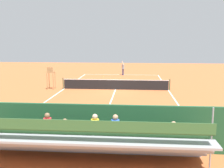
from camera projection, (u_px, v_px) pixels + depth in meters
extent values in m
plane|color=#BC6033|center=(115.00, 90.00, 25.08)|extent=(60.00, 60.00, 0.00)
cube|color=white|center=(121.00, 75.00, 35.89)|extent=(10.00, 0.10, 0.01)
cube|color=white|center=(101.00, 127.00, 14.26)|extent=(10.00, 0.10, 0.01)
cube|color=white|center=(168.00, 90.00, 24.66)|extent=(0.10, 22.00, 0.01)
cube|color=white|center=(64.00, 89.00, 25.49)|extent=(0.10, 22.00, 0.01)
cube|color=white|center=(119.00, 80.00, 31.02)|extent=(7.50, 0.10, 0.01)
cube|color=white|center=(110.00, 105.00, 19.13)|extent=(7.50, 0.10, 0.01)
cube|color=white|center=(115.00, 89.00, 25.08)|extent=(0.10, 12.10, 0.01)
cube|color=white|center=(121.00, 75.00, 35.89)|extent=(0.10, 0.30, 0.01)
cube|color=black|center=(116.00, 85.00, 25.00)|extent=(10.00, 0.02, 0.91)
cube|color=white|center=(116.00, 80.00, 24.92)|extent=(10.00, 0.04, 0.06)
cylinder|color=#2D5133|center=(170.00, 85.00, 24.57)|extent=(0.10, 0.10, 1.07)
cylinder|color=#2D5133|center=(63.00, 83.00, 25.41)|extent=(0.10, 0.10, 1.07)
cube|color=#235633|center=(92.00, 127.00, 11.15)|extent=(18.00, 0.16, 2.00)
cube|color=#9EA0A5|center=(91.00, 148.00, 10.94)|extent=(9.00, 0.10, 0.45)
cube|color=#9EA0A5|center=(90.00, 147.00, 10.56)|extent=(9.00, 0.80, 0.08)
cube|color=#9EA0A5|center=(91.00, 147.00, 10.96)|extent=(9.00, 0.04, 0.45)
cube|color=#386B38|center=(89.00, 138.00, 10.39)|extent=(8.60, 0.36, 0.04)
cube|color=#386B38|center=(88.00, 135.00, 10.18)|extent=(8.60, 0.03, 0.36)
cube|color=#9EA0A5|center=(86.00, 144.00, 9.70)|extent=(9.00, 0.80, 0.08)
cube|color=#9EA0A5|center=(88.00, 145.00, 10.10)|extent=(9.00, 0.04, 0.45)
cube|color=#386B38|center=(85.00, 134.00, 9.53)|extent=(8.60, 0.36, 0.04)
cube|color=#386B38|center=(84.00, 130.00, 9.32)|extent=(8.60, 0.03, 0.36)
cube|color=#9EA0A5|center=(81.00, 140.00, 8.84)|extent=(9.00, 0.80, 0.08)
cube|color=#9EA0A5|center=(84.00, 141.00, 9.24)|extent=(9.00, 0.04, 0.45)
cube|color=#386B38|center=(81.00, 130.00, 8.67)|extent=(8.60, 0.36, 0.04)
cube|color=#386B38|center=(79.00, 126.00, 8.46)|extent=(8.60, 0.03, 0.36)
cylinder|color=#9EA0A5|center=(211.00, 140.00, 9.28)|extent=(0.06, 0.06, 2.35)
cube|color=#2D2D33|center=(49.00, 130.00, 9.81)|extent=(0.32, 0.40, 0.12)
cylinder|color=red|center=(48.00, 124.00, 9.65)|extent=(0.30, 0.30, 0.45)
sphere|color=#8C6647|center=(47.00, 115.00, 9.59)|extent=(0.20, 0.20, 0.20)
cube|color=#2D2D33|center=(116.00, 132.00, 9.60)|extent=(0.32, 0.40, 0.12)
cylinder|color=blue|center=(115.00, 126.00, 9.44)|extent=(0.30, 0.30, 0.45)
sphere|color=tan|center=(115.00, 117.00, 9.38)|extent=(0.20, 0.20, 0.20)
cube|color=#2D2D33|center=(173.00, 138.00, 10.28)|extent=(0.32, 0.40, 0.12)
cylinder|color=orange|center=(173.00, 132.00, 10.12)|extent=(0.30, 0.30, 0.45)
sphere|color=tan|center=(174.00, 124.00, 10.06)|extent=(0.20, 0.20, 0.20)
cube|color=#2D2D33|center=(66.00, 135.00, 10.64)|extent=(0.32, 0.40, 0.12)
cylinder|color=#9399A3|center=(65.00, 129.00, 10.47)|extent=(0.30, 0.30, 0.45)
sphere|color=#8C6647|center=(65.00, 121.00, 10.42)|extent=(0.20, 0.20, 0.20)
cube|color=#2D2D33|center=(96.00, 132.00, 9.66)|extent=(0.32, 0.40, 0.12)
cylinder|color=yellow|center=(95.00, 125.00, 9.50)|extent=(0.30, 0.30, 0.45)
sphere|color=beige|center=(95.00, 117.00, 9.45)|extent=(0.20, 0.20, 0.20)
cylinder|color=#A88456|center=(55.00, 80.00, 25.48)|extent=(0.07, 0.07, 1.60)
cylinder|color=#A88456|center=(49.00, 80.00, 25.53)|extent=(0.07, 0.07, 1.60)
cylinder|color=#A88456|center=(53.00, 81.00, 24.89)|extent=(0.07, 0.07, 1.60)
cylinder|color=#A88456|center=(47.00, 81.00, 24.94)|extent=(0.07, 0.07, 1.60)
cube|color=#A88456|center=(51.00, 72.00, 25.08)|extent=(0.56, 0.56, 0.06)
cube|color=#A88456|center=(50.00, 70.00, 24.79)|extent=(0.56, 0.06, 0.48)
cube|color=#A88456|center=(53.00, 71.00, 25.03)|extent=(0.04, 0.48, 0.04)
cube|color=#A88456|center=(48.00, 71.00, 25.07)|extent=(0.04, 0.48, 0.04)
cube|color=#9E754C|center=(136.00, 134.00, 11.87)|extent=(1.80, 0.40, 0.05)
cylinder|color=#9E754C|center=(153.00, 139.00, 11.85)|extent=(0.06, 0.06, 0.45)
cylinder|color=#9E754C|center=(120.00, 138.00, 11.97)|extent=(0.06, 0.06, 0.45)
cube|color=#9E754C|center=(136.00, 129.00, 11.65)|extent=(1.80, 0.04, 0.36)
cube|color=black|center=(100.00, 140.00, 11.86)|extent=(0.90, 0.36, 0.36)
cylinder|color=navy|center=(123.00, 72.00, 35.53)|extent=(0.14, 0.14, 0.85)
cylinder|color=navy|center=(123.00, 72.00, 35.32)|extent=(0.14, 0.14, 0.85)
cylinder|color=#9399A3|center=(123.00, 67.00, 35.30)|extent=(0.43, 0.43, 0.60)
sphere|color=beige|center=(123.00, 64.00, 35.24)|extent=(0.22, 0.22, 0.22)
cylinder|color=beige|center=(123.00, 63.00, 35.01)|extent=(0.26, 0.14, 0.55)
cylinder|color=beige|center=(123.00, 66.00, 35.51)|extent=(0.11, 0.11, 0.50)
cylinder|color=black|center=(119.00, 75.00, 35.85)|extent=(0.07, 0.28, 0.03)
torus|color=#D8CC4C|center=(119.00, 74.00, 36.12)|extent=(0.34, 0.34, 0.02)
cylinder|color=white|center=(119.00, 74.00, 36.12)|extent=(0.25, 0.25, 0.00)
sphere|color=#CCDB33|center=(120.00, 78.00, 32.85)|extent=(0.07, 0.07, 0.07)
sphere|color=#CCDB33|center=(103.00, 77.00, 33.77)|extent=(0.07, 0.07, 0.07)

